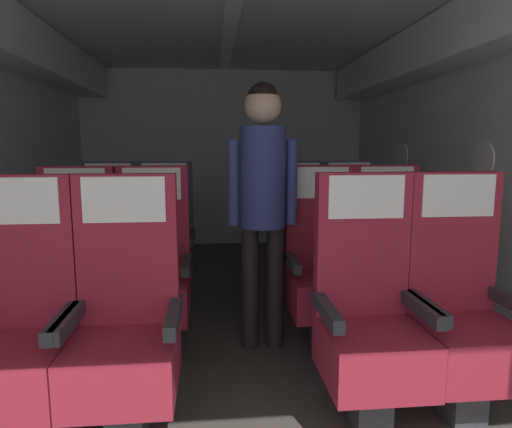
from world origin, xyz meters
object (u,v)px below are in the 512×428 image
(seat_b_right_window, at_px, (323,271))
(seat_c_right_window, at_px, (299,243))
(seat_c_left_window, at_px, (109,247))
(seat_c_right_aisle, at_px, (350,242))
(seat_a_left_window, at_px, (17,334))
(seat_a_right_aisle, at_px, (461,316))
(seat_a_right_window, at_px, (369,320))
(seat_b_right_aisle, at_px, (389,268))
(seat_c_left_aisle, at_px, (165,246))
(seat_a_left_aisle, at_px, (126,330))
(seat_b_left_window, at_px, (76,278))
(flight_attendant, at_px, (263,188))
(seat_b_left_aisle, at_px, (153,274))

(seat_b_right_window, height_order, seat_c_right_window, same)
(seat_c_left_window, bearing_deg, seat_c_right_aisle, 0.18)
(seat_a_left_window, distance_m, seat_c_left_window, 1.69)
(seat_a_right_aisle, relative_size, seat_b_right_window, 1.00)
(seat_a_right_window, distance_m, seat_c_right_aisle, 1.75)
(seat_b_right_aisle, height_order, seat_b_right_window, same)
(seat_a_left_window, distance_m, seat_b_right_window, 1.75)
(seat_b_right_window, distance_m, seat_c_left_aisle, 1.37)
(seat_a_right_aisle, relative_size, seat_c_left_aisle, 1.00)
(seat_a_right_window, xyz_separation_m, seat_c_right_aisle, (0.44, 1.69, 0.00))
(seat_a_left_aisle, distance_m, seat_b_left_window, 0.95)
(seat_a_left_window, bearing_deg, seat_c_left_window, 89.73)
(seat_a_left_aisle, height_order, seat_a_right_window, same)
(seat_a_left_window, relative_size, seat_c_left_window, 1.00)
(seat_c_left_window, height_order, flight_attendant, flight_attendant)
(seat_b_left_aisle, bearing_deg, seat_c_left_window, 118.46)
(seat_b_left_aisle, relative_size, seat_c_right_aisle, 1.00)
(seat_a_right_window, height_order, seat_b_right_window, same)
(seat_b_left_aisle, distance_m, seat_c_right_window, 1.36)
(seat_a_right_window, xyz_separation_m, seat_c_left_window, (-1.53, 1.69, 0.00))
(seat_a_right_aisle, xyz_separation_m, seat_b_left_aisle, (-1.53, 0.85, 0.00))
(seat_a_right_aisle, xyz_separation_m, seat_b_right_aisle, (-0.01, 0.84, 0.00))
(seat_a_right_window, distance_m, seat_c_left_window, 2.28)
(seat_c_right_window, bearing_deg, seat_b_right_window, -90.78)
(seat_a_left_aisle, relative_size, seat_b_left_window, 1.00)
(seat_b_right_aisle, relative_size, flight_attendant, 0.70)
(seat_a_left_aisle, xyz_separation_m, seat_b_right_aisle, (1.53, 0.86, 0.00))
(seat_a_right_window, relative_size, seat_b_left_window, 1.00)
(seat_b_right_window, distance_m, seat_c_left_window, 1.74)
(seat_a_left_window, height_order, seat_b_left_window, same)
(seat_a_right_aisle, height_order, seat_a_right_window, same)
(seat_a_right_aisle, bearing_deg, seat_b_right_aisle, 90.91)
(seat_b_right_window, bearing_deg, seat_b_right_aisle, 1.99)
(seat_a_left_aisle, relative_size, seat_a_right_aisle, 1.00)
(seat_c_right_aisle, bearing_deg, seat_b_right_window, -117.67)
(seat_a_left_aisle, bearing_deg, seat_c_right_window, 56.97)
(seat_b_right_aisle, height_order, seat_c_left_aisle, same)
(seat_b_left_aisle, bearing_deg, seat_a_left_window, -117.91)
(seat_a_right_aisle, bearing_deg, flight_attendant, 135.95)
(seat_b_right_window, bearing_deg, seat_c_right_window, 89.22)
(seat_b_left_window, bearing_deg, seat_a_right_window, -28.48)
(seat_a_left_window, height_order, seat_b_right_window, same)
(seat_a_left_window, relative_size, seat_b_left_aisle, 1.00)
(seat_b_left_window, relative_size, seat_c_right_aisle, 1.00)
(seat_c_left_aisle, relative_size, seat_c_right_window, 1.00)
(seat_c_right_window, bearing_deg, seat_c_left_aisle, 179.89)
(seat_b_left_aisle, height_order, seat_c_left_window, same)
(seat_c_left_window, xyz_separation_m, flight_attendant, (1.13, -0.85, 0.54))
(seat_a_right_window, distance_m, flight_attendant, 1.07)
(seat_a_right_aisle, height_order, seat_c_right_aisle, same)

